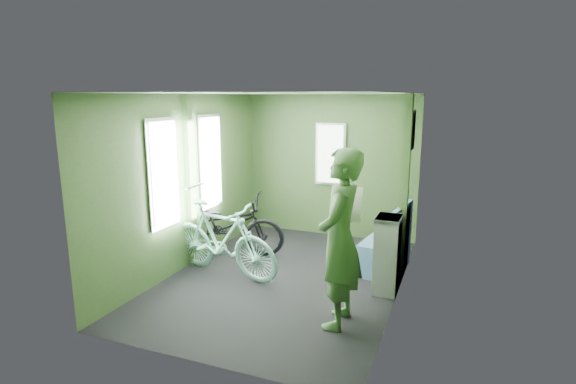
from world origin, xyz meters
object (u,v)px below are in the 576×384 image
at_px(bicycle_mint, 223,276).
at_px(passenger, 340,239).
at_px(bench_seat, 386,251).
at_px(waste_box, 387,255).
at_px(bicycle_black, 227,254).

distance_m(bicycle_mint, passenger, 2.03).
height_order(passenger, bench_seat, passenger).
xyz_separation_m(bicycle_mint, passenger, (1.70, -0.64, 0.90)).
bearing_deg(bicycle_mint, passenger, -99.18).
xyz_separation_m(waste_box, bench_seat, (-0.12, 0.66, -0.19)).
height_order(bicycle_black, waste_box, waste_box).
relative_size(bicycle_black, waste_box, 1.86).
height_order(bicycle_mint, passenger, passenger).
bearing_deg(waste_box, bench_seat, 99.96).
xyz_separation_m(bicycle_mint, bench_seat, (1.91, 0.96, 0.27)).
relative_size(waste_box, bench_seat, 1.01).
distance_m(passenger, bench_seat, 1.73).
bearing_deg(bench_seat, waste_box, -72.16).
distance_m(bicycle_black, bicycle_mint, 0.82).
bearing_deg(passenger, waste_box, 159.45).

